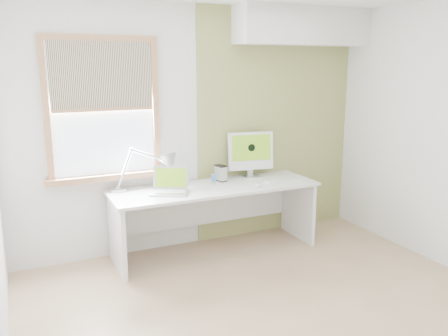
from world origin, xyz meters
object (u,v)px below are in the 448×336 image
desk_lamp (160,166)px  imac (251,152)px  external_drive (221,173)px  desk (213,203)px  laptop (170,186)px

desk_lamp → imac: imac is taller
external_drive → imac: (0.39, 0.04, 0.20)m
desk → external_drive: bearing=40.5°
laptop → imac: imac is taller
desk → laptop: size_ratio=4.93×
desk → laptop: 0.57m
desk → desk_lamp: size_ratio=2.90×
desk → external_drive: external_drive is taller
imac → external_drive: bearing=-174.5°
external_drive → imac: size_ratio=0.33×
external_drive → imac: imac is taller
desk → laptop: bearing=-171.2°
imac → desk_lamp: bearing=-177.3°
desk_lamp → laptop: desk_lamp is taller
external_drive → desk: bearing=-139.5°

